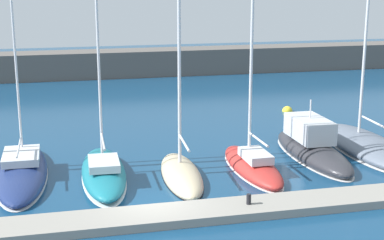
{
  "coord_description": "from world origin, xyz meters",
  "views": [
    {
      "loc": [
        -3.75,
        -22.95,
        9.68
      ],
      "look_at": [
        2.64,
        4.04,
        2.78
      ],
      "focal_mm": 54.43,
      "sensor_mm": 36.0,
      "label": 1
    }
  ],
  "objects_px": {
    "sailboat_navy_third": "(22,170)",
    "dock_bollard": "(249,199)",
    "sailboat_red_sixth": "(253,163)",
    "motorboat_charcoal_seventh": "(312,147)",
    "sailboat_sand_fifth": "(181,173)",
    "mooring_buoy_yellow": "(287,111)",
    "sailboat_slate_eighth": "(367,144)",
    "sailboat_teal_fourth": "(103,170)"
  },
  "relations": [
    {
      "from": "sailboat_navy_third",
      "to": "dock_bollard",
      "type": "xyz_separation_m",
      "value": [
        9.49,
        -6.88,
        0.27
      ]
    },
    {
      "from": "sailboat_red_sixth",
      "to": "motorboat_charcoal_seventh",
      "type": "distance_m",
      "value": 4.25
    },
    {
      "from": "sailboat_sand_fifth",
      "to": "motorboat_charcoal_seventh",
      "type": "bearing_deg",
      "value": -73.96
    },
    {
      "from": "mooring_buoy_yellow",
      "to": "motorboat_charcoal_seventh",
      "type": "bearing_deg",
      "value": -105.56
    },
    {
      "from": "sailboat_sand_fifth",
      "to": "sailboat_slate_eighth",
      "type": "xyz_separation_m",
      "value": [
        11.28,
        2.11,
        0.17
      ]
    },
    {
      "from": "sailboat_navy_third",
      "to": "sailboat_red_sixth",
      "type": "distance_m",
      "value": 11.55
    },
    {
      "from": "motorboat_charcoal_seventh",
      "to": "sailboat_slate_eighth",
      "type": "distance_m",
      "value": 3.58
    },
    {
      "from": "mooring_buoy_yellow",
      "to": "sailboat_slate_eighth",
      "type": "bearing_deg",
      "value": -86.64
    },
    {
      "from": "sailboat_red_sixth",
      "to": "dock_bollard",
      "type": "relative_size",
      "value": 32.63
    },
    {
      "from": "sailboat_slate_eighth",
      "to": "mooring_buoy_yellow",
      "type": "bearing_deg",
      "value": 5.94
    },
    {
      "from": "sailboat_navy_third",
      "to": "sailboat_red_sixth",
      "type": "height_order",
      "value": "sailboat_navy_third"
    },
    {
      "from": "sailboat_sand_fifth",
      "to": "mooring_buoy_yellow",
      "type": "xyz_separation_m",
      "value": [
        10.68,
        12.37,
        -0.23
      ]
    },
    {
      "from": "sailboat_red_sixth",
      "to": "sailboat_navy_third",
      "type": "bearing_deg",
      "value": 79.94
    },
    {
      "from": "sailboat_red_sixth",
      "to": "sailboat_sand_fifth",
      "type": "bearing_deg",
      "value": 92.02
    },
    {
      "from": "sailboat_sand_fifth",
      "to": "sailboat_slate_eighth",
      "type": "relative_size",
      "value": 0.55
    },
    {
      "from": "sailboat_teal_fourth",
      "to": "sailboat_sand_fifth",
      "type": "xyz_separation_m",
      "value": [
        3.74,
        -0.74,
        -0.21
      ]
    },
    {
      "from": "sailboat_teal_fourth",
      "to": "sailboat_sand_fifth",
      "type": "bearing_deg",
      "value": -99.5
    },
    {
      "from": "sailboat_sand_fifth",
      "to": "sailboat_red_sixth",
      "type": "xyz_separation_m",
      "value": [
        3.76,
        0.19,
        0.17
      ]
    },
    {
      "from": "sailboat_teal_fourth",
      "to": "sailboat_sand_fifth",
      "type": "relative_size",
      "value": 1.55
    },
    {
      "from": "sailboat_slate_eighth",
      "to": "dock_bollard",
      "type": "distance_m",
      "value": 11.73
    },
    {
      "from": "sailboat_navy_third",
      "to": "dock_bollard",
      "type": "relative_size",
      "value": 40.53
    },
    {
      "from": "sailboat_sand_fifth",
      "to": "sailboat_slate_eighth",
      "type": "bearing_deg",
      "value": -76.11
    },
    {
      "from": "sailboat_teal_fourth",
      "to": "sailboat_slate_eighth",
      "type": "xyz_separation_m",
      "value": [
        15.01,
        1.37,
        -0.04
      ]
    },
    {
      "from": "motorboat_charcoal_seventh",
      "to": "dock_bollard",
      "type": "relative_size",
      "value": 18.98
    },
    {
      "from": "sailboat_navy_third",
      "to": "sailboat_sand_fifth",
      "type": "height_order",
      "value": "sailboat_navy_third"
    },
    {
      "from": "sailboat_slate_eighth",
      "to": "mooring_buoy_yellow",
      "type": "relative_size",
      "value": 26.32
    },
    {
      "from": "sailboat_navy_third",
      "to": "motorboat_charcoal_seventh",
      "type": "distance_m",
      "value": 15.37
    },
    {
      "from": "sailboat_teal_fourth",
      "to": "motorboat_charcoal_seventh",
      "type": "bearing_deg",
      "value": -83.29
    },
    {
      "from": "sailboat_navy_third",
      "to": "mooring_buoy_yellow",
      "type": "height_order",
      "value": "sailboat_navy_third"
    },
    {
      "from": "motorboat_charcoal_seventh",
      "to": "sailboat_red_sixth",
      "type": "bearing_deg",
      "value": 111.37
    },
    {
      "from": "motorboat_charcoal_seventh",
      "to": "sailboat_navy_third",
      "type": "bearing_deg",
      "value": 88.92
    },
    {
      "from": "sailboat_teal_fourth",
      "to": "mooring_buoy_yellow",
      "type": "height_order",
      "value": "sailboat_teal_fourth"
    },
    {
      "from": "sailboat_red_sixth",
      "to": "mooring_buoy_yellow",
      "type": "height_order",
      "value": "sailboat_red_sixth"
    },
    {
      "from": "sailboat_navy_third",
      "to": "motorboat_charcoal_seventh",
      "type": "bearing_deg",
      "value": -90.83
    },
    {
      "from": "sailboat_navy_third",
      "to": "sailboat_sand_fifth",
      "type": "xyz_separation_m",
      "value": [
        7.65,
        -2.03,
        -0.09
      ]
    },
    {
      "from": "sailboat_navy_third",
      "to": "sailboat_teal_fourth",
      "type": "distance_m",
      "value": 4.12
    },
    {
      "from": "motorboat_charcoal_seventh",
      "to": "dock_bollard",
      "type": "xyz_separation_m",
      "value": [
        -5.88,
        -6.6,
        0.05
      ]
    },
    {
      "from": "sailboat_teal_fourth",
      "to": "sailboat_sand_fifth",
      "type": "height_order",
      "value": "sailboat_teal_fourth"
    },
    {
      "from": "sailboat_slate_eighth",
      "to": "mooring_buoy_yellow",
      "type": "height_order",
      "value": "sailboat_slate_eighth"
    },
    {
      "from": "motorboat_charcoal_seventh",
      "to": "sailboat_teal_fourth",
      "type": "bearing_deg",
      "value": 95.0
    },
    {
      "from": "sailboat_red_sixth",
      "to": "sailboat_slate_eighth",
      "type": "relative_size",
      "value": 0.72
    },
    {
      "from": "sailboat_navy_third",
      "to": "sailboat_sand_fifth",
      "type": "bearing_deg",
      "value": -104.62
    }
  ]
}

